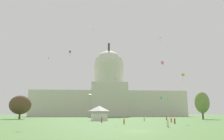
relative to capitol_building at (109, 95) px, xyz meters
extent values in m
plane|color=#4C7538|center=(-5.92, -158.41, -18.44)|extent=(800.00, 800.00, 0.00)
cube|color=beige|center=(-32.15, 0.00, -7.92)|extent=(64.31, 25.90, 21.05)
cube|color=beige|center=(32.15, 0.00, -7.92)|extent=(64.31, 25.90, 21.05)
cube|color=beige|center=(0.00, 0.00, -4.56)|extent=(29.85, 28.50, 27.77)
cylinder|color=beige|center=(0.00, 0.00, 17.43)|extent=(26.01, 26.01, 16.21)
sphere|color=beige|center=(0.00, 0.00, 25.54)|extent=(26.42, 26.42, 26.42)
cylinder|color=#2D3833|center=(0.00, 0.00, 42.46)|extent=(1.80, 1.80, 7.43)
cube|color=white|center=(-10.96, -107.88, -17.17)|extent=(6.09, 6.97, 2.54)
pyramid|color=white|center=(-10.96, -107.88, -13.90)|extent=(6.39, 7.32, 2.00)
cylinder|color=brown|center=(37.58, -92.06, -16.07)|extent=(0.80, 0.80, 4.75)
ellipsoid|color=olive|center=(37.58, -92.06, -10.71)|extent=(8.88, 9.00, 9.94)
cylinder|color=brown|center=(-48.41, -81.16, -16.44)|extent=(0.87, 0.87, 4.01)
ellipsoid|color=brown|center=(-48.41, -81.16, -11.72)|extent=(12.71, 11.74, 9.06)
cylinder|color=maroon|center=(8.63, -134.58, -17.77)|extent=(0.38, 0.38, 1.35)
sphere|color=beige|center=(8.63, -134.58, -16.96)|extent=(0.26, 0.26, 0.25)
cylinder|color=orange|center=(-5.14, -135.20, -17.83)|extent=(0.47, 0.47, 1.23)
sphere|color=tan|center=(-5.14, -135.20, -17.10)|extent=(0.26, 0.26, 0.23)
cylinder|color=red|center=(10.66, -125.90, -17.82)|extent=(0.47, 0.47, 1.24)
sphere|color=#A37556|center=(10.66, -125.90, -17.09)|extent=(0.31, 0.31, 0.22)
cylinder|color=silver|center=(1.91, -149.07, -17.80)|extent=(0.44, 0.44, 1.30)
sphere|color=beige|center=(1.91, -149.07, -17.04)|extent=(0.21, 0.21, 0.21)
cylinder|color=red|center=(16.06, -105.03, -17.77)|extent=(0.54, 0.54, 1.35)
sphere|color=#A37556|center=(16.06, -105.03, -16.97)|extent=(0.30, 0.30, 0.24)
cylinder|color=silver|center=(5.16, -113.19, -17.83)|extent=(0.52, 0.52, 1.23)
sphere|color=beige|center=(5.16, -113.19, -17.09)|extent=(0.27, 0.27, 0.24)
cylinder|color=red|center=(-10.61, -126.41, -17.67)|extent=(0.47, 0.47, 1.54)
sphere|color=beige|center=(-10.61, -126.41, -16.79)|extent=(0.31, 0.31, 0.22)
pyramid|color=red|center=(24.09, -74.47, 26.20)|extent=(1.59, 0.62, 0.21)
cylinder|color=red|center=(24.12, -74.73, 24.43)|extent=(0.15, 0.10, 1.91)
cube|color=black|center=(-28.48, -54.05, 22.83)|extent=(1.04, 0.61, 1.52)
cylinder|color=black|center=(-28.55, -54.05, 21.06)|extent=(0.29, 0.07, 2.14)
cube|color=orange|center=(-43.97, -42.69, 20.95)|extent=(0.40, 0.96, 1.32)
pyramid|color=yellow|center=(-13.84, -48.15, 40.59)|extent=(1.19, 0.65, 0.30)
cylinder|color=yellow|center=(-13.97, -47.88, 39.10)|extent=(0.31, 0.23, 1.65)
cube|color=#8CD133|center=(33.67, -54.35, -6.72)|extent=(0.76, 0.50, 1.10)
cylinder|color=#8CD133|center=(33.76, -54.35, -8.18)|extent=(0.23, 0.32, 1.86)
pyramid|color=blue|center=(-7.44, -131.50, -6.35)|extent=(0.70, 1.05, 0.28)
pyramid|color=green|center=(-14.58, -104.10, -8.72)|extent=(1.29, 0.97, 0.28)
cube|color=teal|center=(20.93, -83.20, -8.54)|extent=(1.31, 1.30, 0.51)
cube|color=teal|center=(20.93, -83.20, -7.88)|extent=(1.31, 1.30, 0.51)
cube|color=pink|center=(10.24, -120.96, 1.35)|extent=(1.04, 0.37, 1.28)
cube|color=gold|center=(26.34, -99.09, 0.81)|extent=(1.16, 1.14, 0.51)
cube|color=gold|center=(26.34, -99.09, 1.37)|extent=(1.16, 1.14, 0.51)
cylinder|color=gold|center=(26.18, -99.09, -0.82)|extent=(0.18, 0.33, 2.82)
pyramid|color=white|center=(1.78, -50.40, 13.15)|extent=(1.41, 0.80, 0.24)
cylinder|color=gold|center=(1.87, -50.05, 10.84)|extent=(0.50, 0.54, 3.11)
camera|label=1|loc=(-13.19, -194.90, -15.62)|focal=36.23mm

